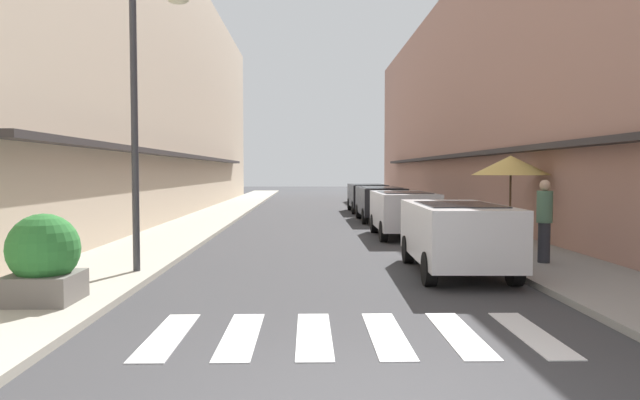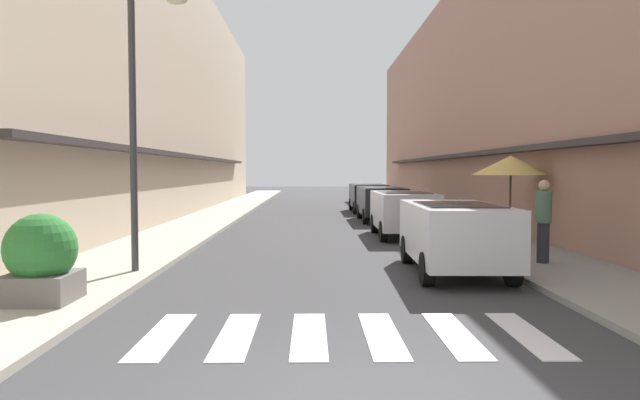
# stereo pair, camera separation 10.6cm
# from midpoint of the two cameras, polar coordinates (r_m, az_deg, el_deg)

# --- Properties ---
(ground_plane) EXTENTS (111.98, 111.98, 0.00)m
(ground_plane) POSITION_cam_midpoint_polar(r_m,az_deg,el_deg) (25.52, 0.26, -1.97)
(ground_plane) COLOR #38383A
(sidewalk_left) EXTENTS (2.55, 71.26, 0.12)m
(sidewalk_left) POSITION_cam_midpoint_polar(r_m,az_deg,el_deg) (25.88, -10.58, -1.82)
(sidewalk_left) COLOR #ADA899
(sidewalk_left) RESTS_ON ground_plane
(sidewalk_right) EXTENTS (2.55, 71.26, 0.12)m
(sidewalk_right) POSITION_cam_midpoint_polar(r_m,az_deg,el_deg) (26.07, 11.01, -1.79)
(sidewalk_right) COLOR gray
(sidewalk_right) RESTS_ON ground_plane
(building_row_left) EXTENTS (5.50, 47.81, 11.99)m
(building_row_left) POSITION_cam_midpoint_polar(r_m,az_deg,el_deg) (28.43, -17.80, 10.49)
(building_row_left) COLOR #C6B299
(building_row_left) RESTS_ON ground_plane
(building_row_right) EXTENTS (5.50, 47.81, 10.85)m
(building_row_right) POSITION_cam_midpoint_polar(r_m,az_deg,el_deg) (28.66, 17.97, 9.27)
(building_row_right) COLOR #A87A6B
(building_row_right) RESTS_ON ground_plane
(crosswalk) EXTENTS (5.20, 2.20, 0.01)m
(crosswalk) POSITION_cam_midpoint_polar(r_m,az_deg,el_deg) (7.81, 2.91, -13.01)
(crosswalk) COLOR silver
(crosswalk) RESTS_ON ground_plane
(parked_car_near) EXTENTS (1.90, 4.17, 1.47)m
(parked_car_near) POSITION_cam_midpoint_polar(r_m,az_deg,el_deg) (12.46, 13.26, -2.85)
(parked_car_near) COLOR silver
(parked_car_near) RESTS_ON ground_plane
(parked_car_mid) EXTENTS (1.83, 4.02, 1.47)m
(parked_car_mid) POSITION_cam_midpoint_polar(r_m,az_deg,el_deg) (19.05, 8.31, -0.86)
(parked_car_mid) COLOR silver
(parked_car_mid) RESTS_ON ground_plane
(parked_car_far) EXTENTS (1.81, 4.39, 1.47)m
(parked_car_far) POSITION_cam_midpoint_polar(r_m,az_deg,el_deg) (25.00, 6.11, 0.03)
(parked_car_far) COLOR black
(parked_car_far) RESTS_ON ground_plane
(parked_car_distant) EXTENTS (1.82, 4.33, 1.47)m
(parked_car_distant) POSITION_cam_midpoint_polar(r_m,az_deg,el_deg) (30.49, 4.85, 0.54)
(parked_car_distant) COLOR black
(parked_car_distant) RESTS_ON ground_plane
(street_lamp) EXTENTS (1.19, 0.28, 5.68)m
(street_lamp) POSITION_cam_midpoint_polar(r_m,az_deg,el_deg) (12.35, -16.80, 9.36)
(street_lamp) COLOR #38383D
(street_lamp) RESTS_ON sidewalk_left
(cafe_umbrella) EXTENTS (2.18, 2.18, 2.46)m
(cafe_umbrella) POSITION_cam_midpoint_polar(r_m,az_deg,el_deg) (17.35, 18.30, 3.19)
(cafe_umbrella) COLOR #262626
(cafe_umbrella) RESTS_ON sidewalk_right
(planter_corner) EXTENTS (1.09, 1.09, 1.37)m
(planter_corner) POSITION_cam_midpoint_polar(r_m,az_deg,el_deg) (9.98, -25.33, -5.20)
(planter_corner) COLOR slate
(planter_corner) RESTS_ON sidewalk_left
(pedestrian_walking_near) EXTENTS (0.34, 0.34, 1.83)m
(pedestrian_walking_near) POSITION_cam_midpoint_polar(r_m,az_deg,el_deg) (13.73, 21.21, -1.73)
(pedestrian_walking_near) COLOR #282B33
(pedestrian_walking_near) RESTS_ON sidewalk_right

